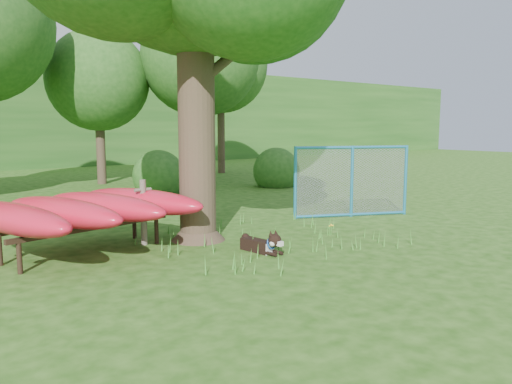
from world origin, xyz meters
TOP-DOWN VIEW (x-y plane):
  - ground at (0.00, 0.00)m, footprint 80.00×80.00m
  - wooden_post at (-1.76, 2.26)m, footprint 0.35×0.13m
  - kayak_rack at (-2.91, 2.29)m, footprint 4.11×3.67m
  - husky_dog at (-0.31, 0.34)m, footprint 0.35×1.06m
  - fence_section at (3.81, 1.84)m, footprint 2.87×1.37m
  - wildflower_clump at (1.82, 0.64)m, footprint 0.10×0.10m
  - bg_tree_c at (1.50, 13.00)m, footprint 4.00×4.00m
  - bg_tree_d at (5.00, 11.00)m, footprint 4.80×4.80m
  - bg_tree_e at (8.00, 14.00)m, footprint 4.60×4.60m
  - shrub_right at (6.50, 8.00)m, footprint 1.80×1.80m
  - shrub_mid at (2.00, 9.00)m, footprint 1.80×1.80m

SIDE VIEW (x-z plane):
  - ground at x=0.00m, z-range 0.00..0.00m
  - shrub_right at x=6.50m, z-range -0.90..0.90m
  - shrub_mid at x=2.00m, z-range -0.90..0.90m
  - husky_dog at x=-0.31m, z-range -0.07..0.40m
  - wildflower_clump at x=1.82m, z-range 0.07..0.30m
  - wooden_post at x=-1.76m, z-range 0.04..1.33m
  - kayak_rack at x=-2.91m, z-range 0.29..1.36m
  - fence_section at x=3.81m, z-range -0.61..2.43m
  - bg_tree_c at x=1.50m, z-range 1.05..7.17m
  - bg_tree_d at x=5.00m, z-range 1.33..8.83m
  - bg_tree_e at x=8.00m, z-range 1.46..9.01m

